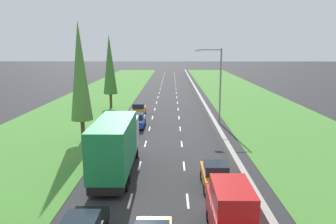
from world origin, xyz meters
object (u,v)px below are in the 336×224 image
at_px(blue_hatchback_left_lane, 128,133).
at_px(orange_hatchback_right_lane, 215,175).
at_px(green_box_truck_left_lane, 116,145).
at_px(poplar_tree_second, 80,72).
at_px(blue_sedan_left_lane, 137,120).
at_px(poplar_tree_third, 110,65).
at_px(red_van_right_lane, 231,212).
at_px(orange_hatchback_left_lane, 139,110).
at_px(street_light_mast, 218,80).

relative_size(blue_hatchback_left_lane, orange_hatchback_right_lane, 1.00).
bearing_deg(green_box_truck_left_lane, poplar_tree_second, 119.18).
bearing_deg(blue_sedan_left_lane, poplar_tree_third, 113.15).
bearing_deg(poplar_tree_second, orange_hatchback_right_lane, -42.63).
relative_size(poplar_tree_second, poplar_tree_third, 1.06).
xyz_separation_m(red_van_right_lane, poplar_tree_third, (-12.12, 34.99, 5.14)).
distance_m(red_van_right_lane, orange_hatchback_right_lane, 6.06).
distance_m(blue_sedan_left_lane, orange_hatchback_left_lane, 6.52).
bearing_deg(orange_hatchback_right_lane, orange_hatchback_left_lane, 107.53).
xyz_separation_m(red_van_right_lane, street_light_mast, (2.66, 24.93, 3.83)).
bearing_deg(blue_hatchback_left_lane, blue_sedan_left_lane, 87.22).
xyz_separation_m(red_van_right_lane, orange_hatchback_left_lane, (-7.30, 29.28, -0.56)).
bearing_deg(street_light_mast, blue_hatchback_left_lane, -140.90).
relative_size(blue_hatchback_left_lane, blue_sedan_left_lane, 0.87).
bearing_deg(poplar_tree_third, street_light_mast, -34.25).
bearing_deg(blue_sedan_left_lane, street_light_mast, 12.66).
bearing_deg(orange_hatchback_right_lane, red_van_right_lane, -90.39).
height_order(poplar_tree_second, poplar_tree_third, poplar_tree_second).
distance_m(red_van_right_lane, blue_sedan_left_lane, 23.81).
distance_m(red_van_right_lane, poplar_tree_third, 37.38).
height_order(blue_sedan_left_lane, poplar_tree_second, poplar_tree_second).
distance_m(orange_hatchback_right_lane, street_light_mast, 19.57).
bearing_deg(red_van_right_lane, poplar_tree_third, 109.11).
bearing_deg(poplar_tree_third, orange_hatchback_right_lane, -67.22).
distance_m(blue_hatchback_left_lane, orange_hatchback_left_lane, 12.35).
distance_m(green_box_truck_left_lane, blue_hatchback_left_lane, 8.68).
distance_m(blue_hatchback_left_lane, orange_hatchback_right_lane, 13.07).
bearing_deg(blue_hatchback_left_lane, orange_hatchback_right_lane, -56.44).
height_order(orange_hatchback_right_lane, poplar_tree_third, poplar_tree_third).
height_order(blue_sedan_left_lane, poplar_tree_third, poplar_tree_third).
distance_m(green_box_truck_left_lane, blue_sedan_left_lane, 14.48).
relative_size(green_box_truck_left_lane, orange_hatchback_right_lane, 2.41).
xyz_separation_m(orange_hatchback_right_lane, street_light_mast, (2.61, 18.89, 4.40)).
bearing_deg(blue_hatchback_left_lane, red_van_right_lane, -67.00).
height_order(red_van_right_lane, green_box_truck_left_lane, green_box_truck_left_lane).
height_order(orange_hatchback_left_lane, street_light_mast, street_light_mast).
xyz_separation_m(blue_sedan_left_lane, orange_hatchback_right_lane, (6.94, -16.74, 0.02)).
relative_size(blue_sedan_left_lane, orange_hatchback_left_lane, 1.15).
distance_m(green_box_truck_left_lane, poplar_tree_second, 10.67).
height_order(blue_hatchback_left_lane, poplar_tree_third, poplar_tree_third).
height_order(orange_hatchback_right_lane, orange_hatchback_left_lane, same).
height_order(blue_sedan_left_lane, orange_hatchback_right_lane, orange_hatchback_right_lane).
bearing_deg(blue_sedan_left_lane, green_box_truck_left_lane, -90.00).
distance_m(blue_hatchback_left_lane, blue_sedan_left_lane, 5.86).
bearing_deg(orange_hatchback_right_lane, green_box_truck_left_lane, 161.49).
xyz_separation_m(green_box_truck_left_lane, poplar_tree_third, (-5.22, 26.63, 4.35)).
bearing_deg(orange_hatchback_right_lane, poplar_tree_third, 112.78).
xyz_separation_m(red_van_right_lane, poplar_tree_second, (-11.57, 16.73, 5.47)).
relative_size(orange_hatchback_right_lane, poplar_tree_third, 0.36).
bearing_deg(green_box_truck_left_lane, blue_hatchback_left_lane, 91.90).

